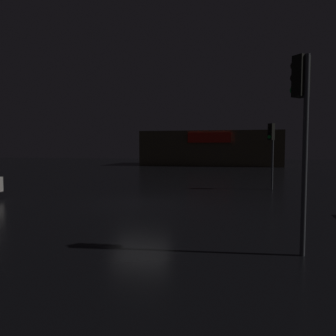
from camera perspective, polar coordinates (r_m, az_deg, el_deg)
The scene contains 4 objects.
ground_plane at distance 14.26m, azimuth -4.87°, elevation -6.36°, with size 120.00×120.00×0.00m, color black.
store_building at distance 47.45m, azimuth 7.78°, elevation 3.52°, with size 19.35×10.07×4.87m.
traffic_signal_main at distance 19.63m, azimuth 18.18°, elevation 4.89°, with size 0.42×0.42×3.92m.
traffic_signal_opposite at distance 7.86m, azimuth 22.96°, elevation 10.28°, with size 0.42×0.42×4.54m.
Camera 1 is at (3.81, -13.52, 2.46)m, focal length 33.71 mm.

